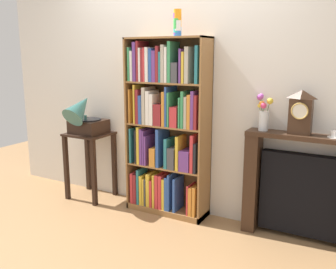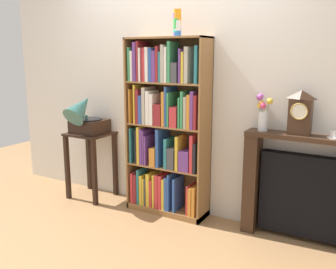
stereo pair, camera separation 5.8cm
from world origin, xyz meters
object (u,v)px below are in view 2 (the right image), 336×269
(gramophone, at_px, (85,116))
(bookshelf, at_px, (166,131))
(cup_stack, at_px, (177,23))
(side_table_left, at_px, (91,152))
(teacup_with_saucer, at_px, (335,135))
(fireplace_mantel, at_px, (301,189))
(flower_vase, at_px, (263,114))
(mantel_clock, at_px, (300,113))

(gramophone, bearing_deg, bookshelf, 7.68)
(cup_stack, height_order, side_table_left, cup_stack)
(side_table_left, height_order, teacup_with_saucer, teacup_with_saucer)
(fireplace_mantel, height_order, flower_vase, flower_vase)
(side_table_left, xyz_separation_m, flower_vase, (1.90, 0.11, 0.57))
(flower_vase, bearing_deg, fireplace_mantel, 1.56)
(side_table_left, relative_size, fireplace_mantel, 0.77)
(gramophone, distance_m, mantel_clock, 2.23)
(flower_vase, bearing_deg, mantel_clock, -1.61)
(gramophone, relative_size, flower_vase, 1.50)
(cup_stack, distance_m, fireplace_mantel, 1.85)
(bookshelf, distance_m, cup_stack, 1.04)
(mantel_clock, bearing_deg, gramophone, -175.61)
(side_table_left, xyz_separation_m, fireplace_mantel, (2.26, 0.12, -0.06))
(side_table_left, bearing_deg, teacup_with_saucer, 2.46)
(side_table_left, distance_m, gramophone, 0.42)
(cup_stack, distance_m, mantel_clock, 1.36)
(bookshelf, height_order, flower_vase, bookshelf)
(cup_stack, bearing_deg, gramophone, -175.09)
(mantel_clock, relative_size, teacup_with_saucer, 2.91)
(flower_vase, height_order, teacup_with_saucer, flower_vase)
(mantel_clock, xyz_separation_m, flower_vase, (-0.31, 0.01, -0.04))
(bookshelf, bearing_deg, flower_vase, 3.09)
(bookshelf, relative_size, teacup_with_saucer, 13.80)
(bookshelf, relative_size, cup_stack, 7.36)
(cup_stack, xyz_separation_m, fireplace_mantel, (1.17, 0.10, -1.42))
(flower_vase, bearing_deg, side_table_left, -176.58)
(gramophone, bearing_deg, flower_vase, 5.38)
(fireplace_mantel, relative_size, flower_vase, 2.99)
(gramophone, xyz_separation_m, fireplace_mantel, (2.26, 0.19, -0.48))
(mantel_clock, xyz_separation_m, teacup_with_saucer, (0.28, 0.00, -0.16))
(gramophone, height_order, fireplace_mantel, gramophone)
(bookshelf, xyz_separation_m, gramophone, (-0.95, -0.13, 0.09))
(bookshelf, xyz_separation_m, cup_stack, (0.14, -0.03, 1.03))
(gramophone, height_order, teacup_with_saucer, gramophone)
(fireplace_mantel, relative_size, teacup_with_saucer, 7.60)
(gramophone, xyz_separation_m, flower_vase, (1.90, 0.18, 0.16))
(cup_stack, relative_size, flower_vase, 0.74)
(cup_stack, height_order, teacup_with_saucer, cup_stack)
(fireplace_mantel, height_order, mantel_clock, mantel_clock)
(bookshelf, relative_size, gramophone, 3.62)
(bookshelf, bearing_deg, gramophone, -172.32)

